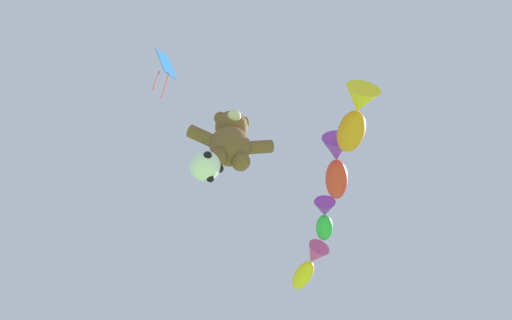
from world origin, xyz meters
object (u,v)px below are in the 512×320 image
at_px(fish_kite_goldfin, 309,265).
at_px(fish_kite_tangerine, 356,116).
at_px(fish_kite_crimson, 336,165).
at_px(fish_kite_emerald, 325,218).
at_px(diamond_kite, 166,67).
at_px(teddy_bear_kite, 231,140).
at_px(soccer_ball_kite, 206,166).

bearing_deg(fish_kite_goldfin, fish_kite_tangerine, -94.33).
xyz_separation_m(fish_kite_crimson, fish_kite_goldfin, (0.38, 4.61, 0.09)).
height_order(fish_kite_crimson, fish_kite_goldfin, fish_kite_goldfin).
distance_m(fish_kite_tangerine, fish_kite_crimson, 2.17).
height_order(fish_kite_tangerine, fish_kite_emerald, fish_kite_emerald).
xyz_separation_m(fish_kite_tangerine, fish_kite_goldfin, (0.51, 6.71, 0.57)).
bearing_deg(fish_kite_tangerine, diamond_kite, 170.81).
relative_size(teddy_bear_kite, fish_kite_tangerine, 1.10).
relative_size(fish_kite_goldfin, diamond_kite, 0.74).
height_order(soccer_ball_kite, fish_kite_tangerine, fish_kite_tangerine).
bearing_deg(teddy_bear_kite, fish_kite_goldfin, 55.52).
xyz_separation_m(teddy_bear_kite, fish_kite_crimson, (3.70, 1.34, 1.88)).
relative_size(fish_kite_tangerine, fish_kite_crimson, 0.89).
bearing_deg(teddy_bear_kite, fish_kite_crimson, 19.87).
bearing_deg(fish_kite_tangerine, fish_kite_goldfin, 85.67).
relative_size(teddy_bear_kite, fish_kite_crimson, 0.98).
height_order(fish_kite_emerald, fish_kite_goldfin, fish_kite_emerald).
height_order(teddy_bear_kite, fish_kite_crimson, fish_kite_crimson).
distance_m(soccer_ball_kite, fish_kite_tangerine, 5.21).
xyz_separation_m(soccer_ball_kite, fish_kite_tangerine, (4.17, -0.65, 3.04)).
xyz_separation_m(fish_kite_emerald, diamond_kite, (-6.36, -3.58, 1.89)).
bearing_deg(fish_kite_emerald, fish_kite_tangerine, -95.97).
height_order(soccer_ball_kite, fish_kite_goldfin, fish_kite_goldfin).
height_order(fish_kite_tangerine, fish_kite_crimson, fish_kite_crimson).
bearing_deg(fish_kite_emerald, teddy_bear_kite, -137.08).
height_order(soccer_ball_kite, fish_kite_crimson, fish_kite_crimson).
relative_size(fish_kite_emerald, diamond_kite, 0.59).
xyz_separation_m(soccer_ball_kite, fish_kite_crimson, (4.30, 1.46, 3.53)).
bearing_deg(fish_kite_tangerine, fish_kite_crimson, 86.62).
bearing_deg(fish_kite_goldfin, teddy_bear_kite, -124.48).
xyz_separation_m(soccer_ball_kite, diamond_kite, (-1.71, 0.30, 5.64)).
xyz_separation_m(fish_kite_tangerine, diamond_kite, (-5.88, 0.95, 2.60)).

